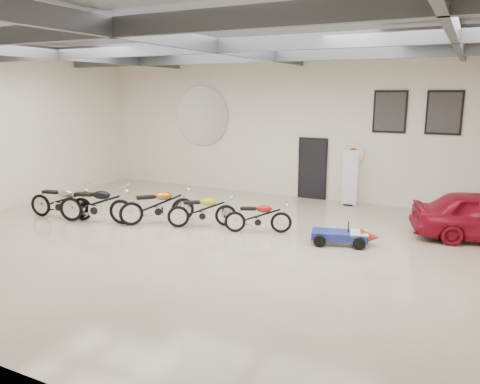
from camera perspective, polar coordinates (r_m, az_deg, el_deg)
The scene contains 16 objects.
floor at distance 11.77m, azimuth -2.61°, elevation -6.35°, with size 16.00×12.00×0.01m, color #C5B496.
ceiling at distance 11.23m, azimuth -2.87°, elevation 18.62°, with size 16.00×12.00×0.01m, color gray.
back_wall at distance 16.71m, azimuth 7.41°, elevation 7.82°, with size 16.00×0.02×5.00m, color #F0EACF.
ceiling_beams at distance 11.21m, azimuth -2.86°, elevation 17.35°, with size 15.80×11.80×0.32m, color #4E5055, non-canonical shape.
door at distance 16.67m, azimuth 8.84°, elevation 2.75°, with size 0.92×0.08×2.10m, color black.
logo_plaque at distance 18.34m, azimuth -4.66°, elevation 9.20°, with size 2.30×0.06×1.16m, color silver, non-canonical shape.
poster_left at distance 15.91m, azimuth 17.82°, elevation 9.30°, with size 1.05×0.08×1.35m, color black, non-canonical shape.
poster_mid at distance 15.74m, azimuth 23.63°, elevation 8.85°, with size 1.05×0.08×1.35m, color black, non-canonical shape.
oil_sign at distance 16.22m, azimuth 13.64°, elevation 4.61°, with size 0.72×0.10×0.72m, color white, non-canonical shape.
banner_stand at distance 15.90m, azimuth 13.24°, elevation 1.68°, with size 0.51×0.20×1.86m, color white, non-canonical shape.
motorcycle_silver at distance 14.94m, azimuth -21.03°, elevation -0.97°, with size 2.12×0.66×1.10m, color silver, non-canonical shape.
motorcycle_black at distance 14.11m, azimuth -17.20°, elevation -1.31°, with size 2.23×0.69×1.16m, color silver, non-canonical shape.
motorcycle_gold at distance 13.64m, azimuth -10.06°, elevation -1.52°, with size 2.12×0.66×1.10m, color silver, non-canonical shape.
motorcycle_yellow at distance 13.14m, azimuth -4.64°, elevation -2.16°, with size 1.90×0.59×0.99m, color silver, non-canonical shape.
motorcycle_red at distance 12.58m, azimuth 2.22°, elevation -2.93°, with size 1.77×0.55×0.92m, color silver, non-canonical shape.
go_kart at distance 11.92m, azimuth 12.74°, elevation -4.87°, with size 1.68×0.75×0.61m, color navy, non-canonical shape.
Camera 1 is at (5.44, -9.75, 3.73)m, focal length 35.00 mm.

